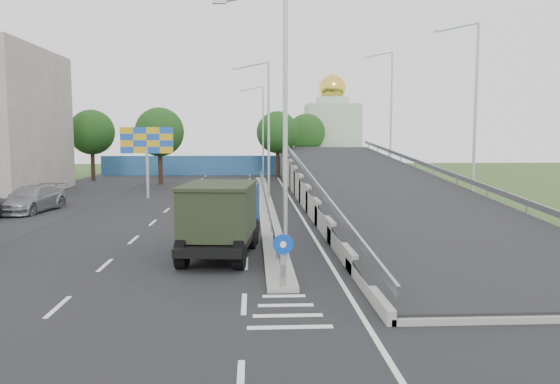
{
  "coord_description": "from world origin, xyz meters",
  "views": [
    {
      "loc": [
        -0.95,
        -14.42,
        4.92
      ],
      "look_at": [
        0.38,
        11.4,
        2.2
      ],
      "focal_mm": 35.0,
      "sensor_mm": 36.0,
      "label": 1
    }
  ],
  "objects": [
    {
      "name": "blue_wall",
      "position": [
        -4.0,
        52.0,
        1.2
      ],
      "size": [
        30.0,
        0.5,
        2.4
      ],
      "primitive_type": "cube",
      "color": "#245384",
      "rests_on": "ground"
    },
    {
      "name": "tree_left_mid",
      "position": [
        -10.0,
        40.0,
        5.18
      ],
      "size": [
        4.8,
        4.8,
        7.6
      ],
      "color": "black",
      "rests_on": "ground"
    },
    {
      "name": "lamp_post_near",
      "position": [
        0.11,
        6.0,
        5.81
      ],
      "size": [
        2.74,
        0.18,
        10.08
      ],
      "color": "#B2B5B7",
      "rests_on": "median"
    },
    {
      "name": "overpass_ramp",
      "position": [
        7.5,
        24.0,
        1.75
      ],
      "size": [
        10.0,
        50.0,
        3.5
      ],
      "color": "gray",
      "rests_on": "ground"
    },
    {
      "name": "tree_median_far",
      "position": [
        2.0,
        48.0,
        5.18
      ],
      "size": [
        4.8,
        4.8,
        7.6
      ],
      "color": "black",
      "rests_on": "ground"
    },
    {
      "name": "median_guardrail",
      "position": [
        0.0,
        24.0,
        0.75
      ],
      "size": [
        0.09,
        44.0,
        0.71
      ],
      "color": "gray",
      "rests_on": "median"
    },
    {
      "name": "sign_bollard",
      "position": [
        0.0,
        2.17,
        1.03
      ],
      "size": [
        0.64,
        0.23,
        1.67
      ],
      "color": "black",
      "rests_on": "median"
    },
    {
      "name": "median",
      "position": [
        0.0,
        24.0,
        0.1
      ],
      "size": [
        1.0,
        44.0,
        0.2
      ],
      "primitive_type": "cube",
      "color": "gray",
      "rests_on": "ground"
    },
    {
      "name": "billboard",
      "position": [
        -9.0,
        28.0,
        4.19
      ],
      "size": [
        4.0,
        0.24,
        5.5
      ],
      "color": "#B2B5B7",
      "rests_on": "ground"
    },
    {
      "name": "ground",
      "position": [
        0.0,
        0.0,
        0.0
      ],
      "size": [
        160.0,
        160.0,
        0.0
      ],
      "primitive_type": "plane",
      "color": "#2D4C1E",
      "rests_on": "ground"
    },
    {
      "name": "parked_car_d",
      "position": [
        -15.0,
        20.83,
        0.84
      ],
      "size": [
        3.2,
        6.11,
        1.69
      ],
      "primitive_type": "imported",
      "rotation": [
        0.0,
        0.0,
        -0.15
      ],
      "color": "gray",
      "rests_on": "ground"
    },
    {
      "name": "lamp_post_far",
      "position": [
        0.11,
        46.0,
        5.81
      ],
      "size": [
        2.74,
        0.18,
        10.08
      ],
      "color": "#B2B5B7",
      "rests_on": "median"
    },
    {
      "name": "lamp_post_mid",
      "position": [
        0.11,
        26.0,
        5.81
      ],
      "size": [
        2.74,
        0.18,
        10.08
      ],
      "color": "#B2B5B7",
      "rests_on": "median"
    },
    {
      "name": "tree_left_far",
      "position": [
        -18.0,
        45.0,
        5.18
      ],
      "size": [
        4.8,
        4.8,
        7.6
      ],
      "color": "black",
      "rests_on": "ground"
    },
    {
      "name": "church",
      "position": [
        10.0,
        60.0,
        5.31
      ],
      "size": [
        7.0,
        7.0,
        13.8
      ],
      "color": "#B2CCAD",
      "rests_on": "ground"
    },
    {
      "name": "road_surface",
      "position": [
        -3.0,
        20.0,
        0.0
      ],
      "size": [
        26.0,
        90.0,
        0.04
      ],
      "primitive_type": "cube",
      "color": "black",
      "rests_on": "ground"
    },
    {
      "name": "tree_ramp_far",
      "position": [
        6.0,
        55.0,
        5.18
      ],
      "size": [
        4.8,
        4.8,
        7.6
      ],
      "color": "black",
      "rests_on": "ground"
    },
    {
      "name": "dump_truck",
      "position": [
        -2.18,
        7.9,
        1.66
      ],
      "size": [
        3.23,
        7.03,
        3.0
      ],
      "rotation": [
        0.0,
        0.0,
        -0.11
      ],
      "color": "black",
      "rests_on": "ground"
    },
    {
      "name": "parking_strip",
      "position": [
        -16.0,
        20.0,
        0.0
      ],
      "size": [
        8.0,
        90.0,
        0.05
      ],
      "primitive_type": "cube",
      "color": "black",
      "rests_on": "ground"
    }
  ]
}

